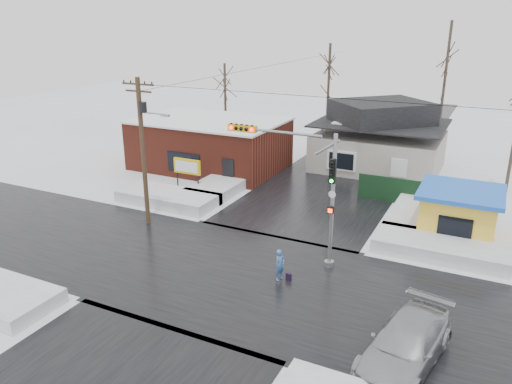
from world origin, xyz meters
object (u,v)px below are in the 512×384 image
at_px(traffic_signal, 303,179).
at_px(pedestrian, 280,265).
at_px(kiosk, 459,213).
at_px(utility_pole, 143,144).
at_px(marquee_sign, 187,167).
at_px(car, 406,344).

xyz_separation_m(traffic_signal, pedestrian, (-0.16, -2.39, -3.74)).
height_order(traffic_signal, kiosk, traffic_signal).
relative_size(traffic_signal, kiosk, 1.52).
relative_size(utility_pole, marquee_sign, 3.53).
bearing_deg(kiosk, marquee_sign, -178.45).
distance_m(pedestrian, car, 7.62).
height_order(utility_pole, pedestrian, utility_pole).
distance_m(kiosk, pedestrian, 11.89).
bearing_deg(traffic_signal, marquee_sign, 150.28).
distance_m(utility_pole, car, 18.62).
distance_m(traffic_signal, car, 9.65).
height_order(marquee_sign, pedestrian, marquee_sign).
distance_m(utility_pole, marquee_sign, 6.87).
bearing_deg(pedestrian, traffic_signal, 14.84).
xyz_separation_m(traffic_signal, marquee_sign, (-11.43, 6.53, -2.62)).
bearing_deg(marquee_sign, utility_pole, -79.87).
xyz_separation_m(traffic_signal, car, (6.51, -6.07, -3.72)).
bearing_deg(car, marquee_sign, 154.77).
height_order(kiosk, car, kiosk).
bearing_deg(kiosk, traffic_signal, -135.16).
xyz_separation_m(kiosk, car, (-0.56, -13.10, -0.65)).
height_order(kiosk, pedestrian, kiosk).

